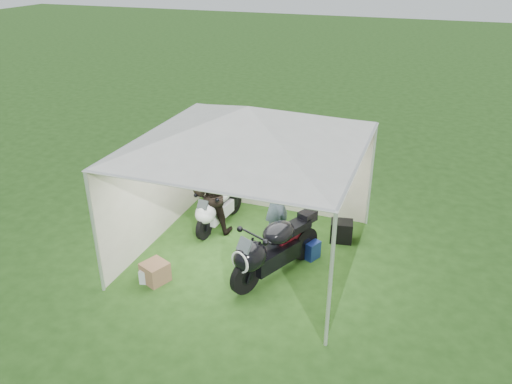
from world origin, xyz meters
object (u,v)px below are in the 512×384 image
motorcycle_white (217,206)px  crate_1 (155,272)px  person_blue_jacket (276,204)px  crate_0 (152,274)px  person_dark_jacket (212,194)px  paddock_stand (307,247)px  canopy_tent (249,129)px  equipment_box (341,231)px  motorcycle_black (272,248)px

motorcycle_white → crate_1: motorcycle_white is taller
person_blue_jacket → crate_0: bearing=-3.8°
crate_0 → motorcycle_white: bearing=81.7°
person_dark_jacket → crate_0: bearing=66.6°
person_dark_jacket → crate_0: size_ratio=4.36×
person_dark_jacket → paddock_stand: bearing=157.9°
paddock_stand → canopy_tent: bearing=-165.8°
person_dark_jacket → equipment_box: bearing=176.0°
equipment_box → crate_1: bearing=-138.7°
person_blue_jacket → equipment_box: 1.47m
motorcycle_black → crate_1: 2.15m
person_dark_jacket → person_blue_jacket: size_ratio=1.08×
paddock_stand → person_blue_jacket: size_ratio=0.30×
canopy_tent → crate_0: bearing=-131.9°
motorcycle_white → person_blue_jacket: person_blue_jacket is taller
canopy_tent → crate_1: (-1.27, -1.47, -2.39)m
motorcycle_black → crate_1: motorcycle_black is taller
motorcycle_black → person_dark_jacket: 2.08m
motorcycle_black → paddock_stand: size_ratio=4.28×
person_blue_jacket → crate_1: 2.76m
person_dark_jacket → crate_1: 2.13m
canopy_tent → equipment_box: 3.05m
motorcycle_white → crate_0: bearing=-92.3°
paddock_stand → person_dark_jacket: (-2.13, 0.26, 0.69)m
motorcycle_black → person_blue_jacket: (-0.34, 1.32, 0.20)m
motorcycle_black → person_dark_jacket: (-1.70, 1.17, 0.26)m
person_dark_jacket → crate_0: 2.17m
person_dark_jacket → crate_0: person_dark_jacket is taller
motorcycle_black → person_dark_jacket: bearing=170.5°
crate_1 → person_blue_jacket: bearing=53.6°
canopy_tent → paddock_stand: bearing=14.2°
canopy_tent → crate_1: 3.08m
canopy_tent → motorcycle_black: size_ratio=2.75×
crate_0 → motorcycle_black: bearing=23.1°
equipment_box → crate_1: (-2.89, -2.54, -0.04)m
canopy_tent → person_dark_jacket: canopy_tent is taller
crate_0 → crate_1: size_ratio=0.96×
motorcycle_white → equipment_box: 2.67m
paddock_stand → person_dark_jacket: person_dark_jacket is taller
person_blue_jacket → crate_1: person_blue_jacket is taller
motorcycle_black → crate_0: size_ratio=5.19×
crate_0 → person_dark_jacket: bearing=81.7°
motorcycle_white → crate_1: bearing=-90.8°
equipment_box → crate_0: size_ratio=1.12×
canopy_tent → motorcycle_black: (0.66, -0.64, -1.97)m
equipment_box → crate_1: 3.84m
person_dark_jacket → equipment_box: 2.78m
person_blue_jacket → crate_0: (-1.66, -2.17, -0.67)m
motorcycle_black → paddock_stand: motorcycle_black is taller
person_blue_jacket → equipment_box: (1.29, 0.38, -0.58)m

